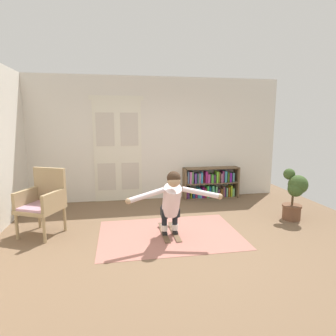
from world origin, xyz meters
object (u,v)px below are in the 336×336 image
object	(u,v)px
wicker_chair	(43,200)
potted_plant	(295,193)
bookshelf	(210,184)
skis_pair	(169,232)
person_skier	(172,199)

from	to	relation	value
wicker_chair	potted_plant	size ratio (longest dim) A/B	1.12
bookshelf	skis_pair	distance (m)	2.50
potted_plant	person_skier	xyz separation A→B (m)	(-2.47, -0.46, 0.13)
bookshelf	skis_pair	xyz separation A→B (m)	(-1.39, -2.06, -0.32)
wicker_chair	potted_plant	world-z (taller)	wicker_chair
bookshelf	wicker_chair	bearing A→B (deg)	-154.41
bookshelf	person_skier	distance (m)	2.68
skis_pair	person_skier	size ratio (longest dim) A/B	0.50
potted_plant	person_skier	world-z (taller)	person_skier
skis_pair	bookshelf	bearing A→B (deg)	55.99
person_skier	bookshelf	bearing A→B (deg)	58.56
wicker_chair	skis_pair	xyz separation A→B (m)	(2.07, -0.40, -0.56)
bookshelf	person_skier	xyz separation A→B (m)	(-1.39, -2.27, 0.32)
bookshelf	wicker_chair	size ratio (longest dim) A/B	1.25
wicker_chair	person_skier	distance (m)	2.16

